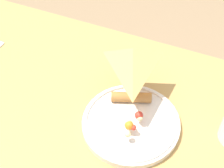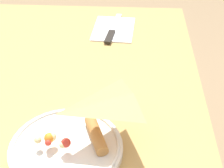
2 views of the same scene
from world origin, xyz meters
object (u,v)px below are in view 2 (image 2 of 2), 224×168
(plate_pizza, at_px, (65,146))
(dining_table, at_px, (60,144))
(napkin_folded, at_px, (114,29))
(butter_knife, at_px, (113,29))

(plate_pizza, bearing_deg, dining_table, 19.80)
(napkin_folded, bearing_deg, dining_table, 163.09)
(napkin_folded, height_order, butter_knife, butter_knife)
(napkin_folded, relative_size, butter_knife, 0.85)
(plate_pizza, height_order, napkin_folded, plate_pizza)
(dining_table, xyz_separation_m, plate_pizza, (-0.14, -0.05, 0.14))
(napkin_folded, distance_m, butter_knife, 0.01)
(dining_table, height_order, butter_knife, butter_knife)
(plate_pizza, relative_size, butter_knife, 1.10)
(butter_knife, bearing_deg, napkin_folded, 0.00)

